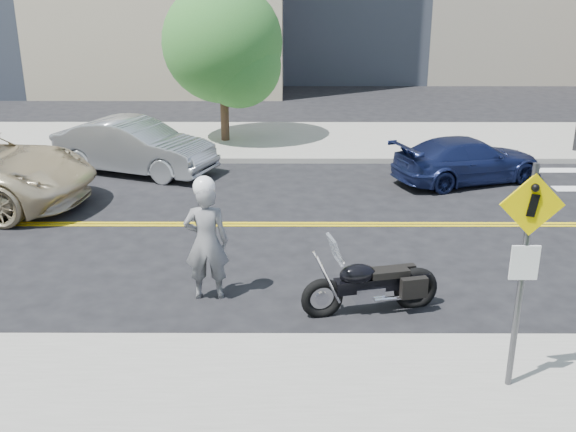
# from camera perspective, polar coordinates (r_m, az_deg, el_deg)

# --- Properties ---
(ground_plane) EXTENTS (120.00, 120.00, 0.00)m
(ground_plane) POSITION_cam_1_polar(r_m,az_deg,el_deg) (14.88, -4.97, -0.71)
(ground_plane) COLOR black
(ground_plane) RESTS_ON ground
(sidewalk_far) EXTENTS (60.00, 5.00, 0.15)m
(sidewalk_far) POSITION_cam_1_polar(r_m,az_deg,el_deg) (22.02, -3.32, 6.39)
(sidewalk_far) COLOR #9E9B91
(sidewalk_far) RESTS_ON ground_plane
(pedestrian_sign) EXTENTS (0.78, 0.08, 3.00)m
(pedestrian_sign) POSITION_cam_1_polar(r_m,az_deg,el_deg) (8.72, 19.40, -3.34)
(pedestrian_sign) COLOR #4C4C51
(pedestrian_sign) RESTS_ON sidewalk_near
(motorcyclist) EXTENTS (0.76, 0.52, 2.16)m
(motorcyclist) POSITION_cam_1_polar(r_m,az_deg,el_deg) (11.25, -6.93, -1.91)
(motorcyclist) COLOR #A1A1A6
(motorcyclist) RESTS_ON ground
(motorcycle) EXTENTS (2.33, 1.16, 1.36)m
(motorcycle) POSITION_cam_1_polar(r_m,az_deg,el_deg) (10.96, 7.11, -4.79)
(motorcycle) COLOR black
(motorcycle) RESTS_ON ground
(parked_car_silver) EXTENTS (4.74, 3.07, 1.47)m
(parked_car_silver) POSITION_cam_1_polar(r_m,az_deg,el_deg) (18.98, -12.89, 5.76)
(parked_car_silver) COLOR #9A9EA1
(parked_car_silver) RESTS_ON ground
(parked_car_blue) EXTENTS (4.39, 2.95, 1.18)m
(parked_car_blue) POSITION_cam_1_polar(r_m,az_deg,el_deg) (18.33, 14.99, 4.60)
(parked_car_blue) COLOR navy
(parked_car_blue) RESTS_ON ground
(tree_far_a) EXTENTS (3.69, 3.69, 5.05)m
(tree_far_a) POSITION_cam_1_polar(r_m,az_deg,el_deg) (21.35, -5.58, 14.40)
(tree_far_a) COLOR #382619
(tree_far_a) RESTS_ON ground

